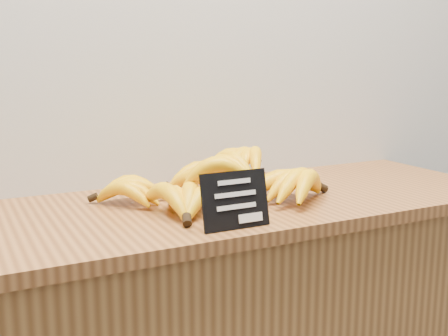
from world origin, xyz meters
TOP-DOWN VIEW (x-y plane):
  - counter_top at (-0.01, 2.75)m, footprint 1.52×0.54m
  - chalkboard_sign at (-0.06, 2.54)m, footprint 0.15×0.03m
  - banana_pile at (0.00, 2.74)m, footprint 0.56×0.42m

SIDE VIEW (x-z plane):
  - counter_top at x=-0.01m, z-range 0.90..0.93m
  - banana_pile at x=0.00m, z-range 0.92..1.04m
  - chalkboard_sign at x=-0.06m, z-range 0.93..1.05m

